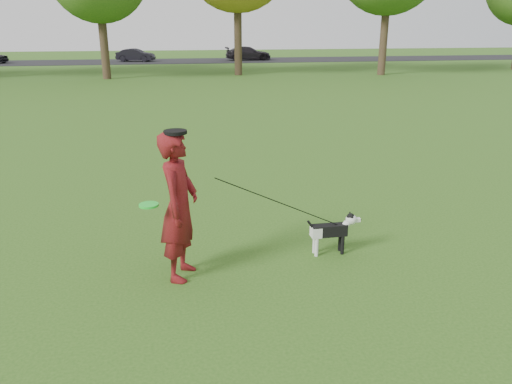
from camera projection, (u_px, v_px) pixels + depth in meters
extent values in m
plane|color=#285116|center=(227.00, 274.00, 6.41)|extent=(120.00, 120.00, 0.00)
cube|color=black|center=(171.00, 61.00, 43.72)|extent=(120.00, 7.00, 0.02)
imported|color=#59100C|center=(179.00, 207.00, 6.09)|extent=(0.64, 0.79, 1.87)
cube|color=black|center=(329.00, 230.00, 6.89)|extent=(0.49, 0.15, 0.16)
cube|color=silver|center=(316.00, 232.00, 6.86)|extent=(0.14, 0.16, 0.15)
cylinder|color=silver|center=(317.00, 247.00, 6.87)|extent=(0.05, 0.05, 0.27)
cylinder|color=silver|center=(314.00, 244.00, 6.97)|extent=(0.05, 0.05, 0.27)
cylinder|color=black|center=(342.00, 245.00, 6.94)|extent=(0.05, 0.05, 0.27)
cylinder|color=black|center=(340.00, 242.00, 7.04)|extent=(0.05, 0.05, 0.27)
cylinder|color=silver|center=(345.00, 226.00, 6.91)|extent=(0.16, 0.10, 0.17)
sphere|color=silver|center=(351.00, 219.00, 6.89)|extent=(0.15, 0.15, 0.15)
sphere|color=black|center=(351.00, 217.00, 6.88)|extent=(0.12, 0.12, 0.12)
cube|color=silver|center=(357.00, 220.00, 6.91)|extent=(0.10, 0.06, 0.05)
sphere|color=black|center=(360.00, 220.00, 6.92)|extent=(0.03, 0.03, 0.03)
cone|color=black|center=(352.00, 215.00, 6.83)|extent=(0.05, 0.05, 0.06)
cone|color=black|center=(350.00, 213.00, 6.91)|extent=(0.05, 0.05, 0.06)
cylinder|color=black|center=(313.00, 228.00, 6.83)|extent=(0.17, 0.03, 0.22)
cylinder|color=black|center=(341.00, 226.00, 6.90)|extent=(0.11, 0.11, 0.02)
imported|color=black|center=(136.00, 55.00, 43.04)|extent=(3.44, 2.05, 1.07)
imported|color=black|center=(248.00, 53.00, 44.68)|extent=(4.13, 1.81, 1.18)
cylinder|color=#1BDC2F|center=(149.00, 205.00, 5.85)|extent=(0.23, 0.23, 0.02)
cylinder|color=black|center=(175.00, 132.00, 5.79)|extent=(0.27, 0.27, 0.04)
cylinder|color=#38281C|center=(104.00, 42.00, 28.86)|extent=(0.48, 0.48, 4.20)
cylinder|color=#38281C|center=(238.00, 34.00, 31.00)|extent=(0.48, 0.48, 5.04)
cylinder|color=#38281C|center=(384.00, 35.00, 31.14)|extent=(0.48, 0.48, 4.83)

